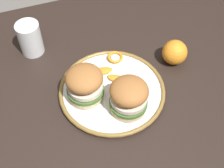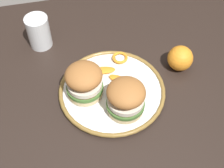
# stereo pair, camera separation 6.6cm
# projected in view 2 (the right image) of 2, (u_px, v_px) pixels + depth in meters

# --- Properties ---
(dining_table) EXTENTS (1.31, 0.91, 0.75)m
(dining_table) POSITION_uv_depth(u_px,v_px,m) (103.00, 108.00, 0.99)
(dining_table) COLOR black
(dining_table) RESTS_ON ground
(dinner_plate) EXTENTS (0.31, 0.31, 0.02)m
(dinner_plate) POSITION_uv_depth(u_px,v_px,m) (112.00, 91.00, 0.90)
(dinner_plate) COLOR white
(dinner_plate) RESTS_ON dining_table
(sandwich_half_left) EXTENTS (0.14, 0.14, 0.10)m
(sandwich_half_left) POSITION_uv_depth(u_px,v_px,m) (126.00, 98.00, 0.81)
(sandwich_half_left) COLOR beige
(sandwich_half_left) RESTS_ON dinner_plate
(sandwich_half_right) EXTENTS (0.14, 0.14, 0.10)m
(sandwich_half_right) POSITION_uv_depth(u_px,v_px,m) (84.00, 81.00, 0.84)
(sandwich_half_right) COLOR beige
(sandwich_half_right) RESTS_ON dinner_plate
(orange_peel_curled) EXTENTS (0.06, 0.06, 0.01)m
(orange_peel_curled) POSITION_uv_depth(u_px,v_px,m) (120.00, 58.00, 0.96)
(orange_peel_curled) COLOR orange
(orange_peel_curled) RESTS_ON dinner_plate
(orange_peel_strip_long) EXTENTS (0.08, 0.04, 0.01)m
(orange_peel_strip_long) POSITION_uv_depth(u_px,v_px,m) (103.00, 70.00, 0.93)
(orange_peel_strip_long) COLOR orange
(orange_peel_strip_long) RESTS_ON dinner_plate
(orange_peel_strip_short) EXTENTS (0.07, 0.06, 0.01)m
(orange_peel_strip_short) POSITION_uv_depth(u_px,v_px,m) (120.00, 80.00, 0.90)
(orange_peel_strip_short) COLOR orange
(orange_peel_strip_short) RESTS_ON dinner_plate
(drinking_glass) EXTENTS (0.07, 0.07, 0.11)m
(drinking_glass) POSITION_uv_depth(u_px,v_px,m) (39.00, 34.00, 0.99)
(drinking_glass) COLOR white
(drinking_glass) RESTS_ON dining_table
(whole_orange) EXTENTS (0.08, 0.08, 0.08)m
(whole_orange) POSITION_uv_depth(u_px,v_px,m) (180.00, 58.00, 0.93)
(whole_orange) COLOR orange
(whole_orange) RESTS_ON dining_table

